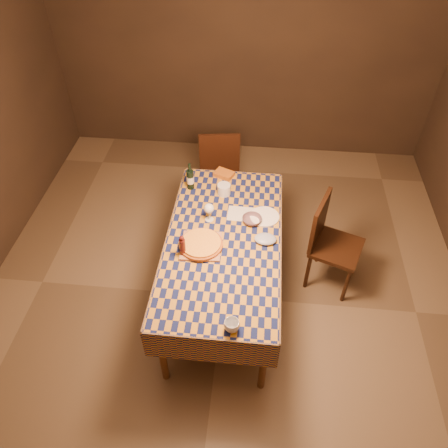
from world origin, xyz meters
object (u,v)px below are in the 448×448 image
Objects in this scene: dining_table at (223,246)px; pizza at (201,244)px; white_plate at (264,217)px; chair_far at (219,161)px; bowl at (252,220)px; wine_bottle at (190,179)px; chair_right at (329,239)px; cutting_board at (201,246)px.

pizza is (-0.17, -0.10, 0.11)m from dining_table.
chair_far is at bearing 114.68° from white_plate.
wine_bottle is (-0.58, 0.40, 0.08)m from bowl.
pizza is 0.76m from wine_bottle.
chair_right is at bearing 8.69° from bowl.
chair_far is (-0.02, 1.51, -0.28)m from pizza.
chair_right is at bearing 21.67° from pizza.
wine_bottle is at bearing 105.08° from pizza.
white_plate reaches higher than dining_table.
bowl is at bearing -71.07° from chair_far.
chair_right is (1.08, 0.43, -0.26)m from cutting_board.
wine_bottle is 1.36m from chair_right.
white_plate is 0.27× the size of chair_far.
chair_far is at bearing 108.93° from bowl.
chair_right is (0.59, 0.03, -0.25)m from white_plate.
chair_right is (0.91, 0.33, -0.17)m from dining_table.
dining_table is 7.30× the size of white_plate.
white_plate is (0.32, 0.30, 0.08)m from dining_table.
chair_far is at bearing 90.63° from cutting_board.
chair_right is at bearing -13.08° from wine_bottle.
chair_right is at bearing 21.67° from cutting_board.
chair_far is (-0.40, 1.18, -0.27)m from bowl.
cutting_board reaches higher than dining_table.
cutting_board reaches higher than white_plate.
cutting_board is at bearing -141.25° from white_plate.
bowl is 0.75m from chair_right.
bowl is (0.39, 0.32, -0.01)m from pizza.
chair_far reaches higher than pizza.
chair_far is at bearing 90.63° from pizza.
dining_table is at bearing -59.98° from wine_bottle.
bowl is at bearing -34.64° from wine_bottle.
white_plate is (0.69, -0.33, -0.09)m from wine_bottle.
pizza is (0.00, -0.00, 0.03)m from cutting_board.
chair_far is (0.18, 0.78, -0.35)m from wine_bottle.
chair_far is 1.00× the size of chair_right.
wine_bottle is at bearing 120.02° from dining_table.
cutting_board is 0.76m from wine_bottle.
pizza is at bearing -141.25° from white_plate.
bowl reaches higher than dining_table.
white_plate is at bearing 38.75° from pizza.
cutting_board is 0.63m from white_plate.
bowl is at bearing 39.88° from pizza.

